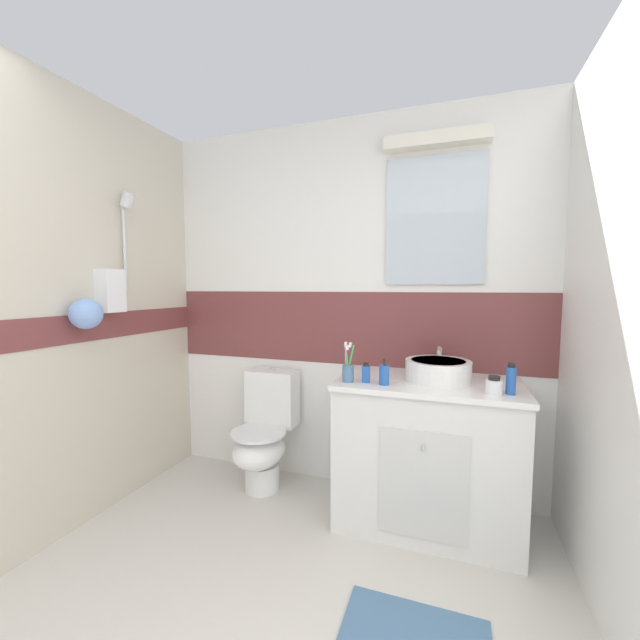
{
  "coord_description": "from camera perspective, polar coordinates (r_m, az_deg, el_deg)",
  "views": [
    {
      "loc": [
        0.71,
        -0.12,
        1.38
      ],
      "look_at": [
        0.0,
        1.9,
        1.2
      ],
      "focal_mm": 21.37,
      "sensor_mm": 36.0,
      "label": 1
    }
  ],
  "objects": [
    {
      "name": "wall_back_tiled",
      "position": [
        2.66,
        4.1,
        2.37
      ],
      "size": [
        3.2,
        0.2,
        2.5
      ],
      "color": "white",
      "rests_on": "ground_plane"
    },
    {
      "name": "soap_dispenser",
      "position": [
        2.13,
        9.58,
        -8.08
      ],
      "size": [
        0.06,
        0.06,
        0.15
      ],
      "color": "#2659B2",
      "rests_on": "vanity_cabinet"
    },
    {
      "name": "hair_gel_jar",
      "position": [
        2.11,
        24.59,
        -8.97
      ],
      "size": [
        0.08,
        0.08,
        0.09
      ],
      "color": "white",
      "rests_on": "vanity_cabinet"
    },
    {
      "name": "deodorant_spray_can",
      "position": [
        2.13,
        26.69,
        -8.0
      ],
      "size": [
        0.05,
        0.05,
        0.16
      ],
      "color": "#2659B2",
      "rests_on": "vanity_cabinet"
    },
    {
      "name": "wall_left_shower_alcove",
      "position": [
        2.45,
        -37.96,
        0.8
      ],
      "size": [
        0.29,
        3.48,
        2.5
      ],
      "color": "beige",
      "rests_on": "ground_plane"
    },
    {
      "name": "ground_plane",
      "position": [
        2.05,
        -8.3,
        -38.3
      ],
      "size": [
        3.2,
        3.48,
        0.04
      ],
      "primitive_type": "cube",
      "color": "beige"
    },
    {
      "name": "perfume_flask_small",
      "position": [
        2.16,
        6.91,
        -7.88
      ],
      "size": [
        0.04,
        0.03,
        0.11
      ],
      "color": "#2659B2",
      "rests_on": "vanity_cabinet"
    },
    {
      "name": "vanity_cabinet",
      "position": [
        2.43,
        15.67,
        -18.47
      ],
      "size": [
        1.01,
        0.6,
        0.85
      ],
      "color": "silver",
      "rests_on": "ground_plane"
    },
    {
      "name": "sink_basin",
      "position": [
        2.29,
        17.25,
        -7.1
      ],
      "size": [
        0.37,
        0.41,
        0.17
      ],
      "color": "white",
      "rests_on": "vanity_cabinet"
    },
    {
      "name": "toothbrush_cup",
      "position": [
        2.17,
        4.2,
        -7.64
      ],
      "size": [
        0.07,
        0.07,
        0.23
      ],
      "color": "#4C7299",
      "rests_on": "vanity_cabinet"
    },
    {
      "name": "toilet",
      "position": [
        2.77,
        -8.34,
        -16.56
      ],
      "size": [
        0.37,
        0.5,
        0.81
      ],
      "color": "white",
      "rests_on": "ground_plane"
    }
  ]
}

